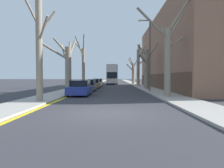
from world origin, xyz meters
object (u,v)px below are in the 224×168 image
parked_car_3 (98,83)px  lamp_post (149,52)px  street_tree_left_0 (39,48)px  street_tree_right_1 (146,67)px  street_tree_right_2 (138,66)px  street_tree_right_0 (168,55)px  parked_car_0 (80,88)px  parked_car_1 (88,86)px  street_tree_right_3 (133,72)px  street_tree_left_1 (67,64)px  parked_car_2 (94,84)px  street_tree_left_2 (83,65)px  double_decker_bus (112,74)px

parked_car_3 → lamp_post: size_ratio=0.51×
street_tree_left_0 → street_tree_right_1: street_tree_left_0 is taller
street_tree_right_2 → street_tree_right_0: bearing=-90.2°
parked_car_0 → parked_car_1: (0.00, 5.74, -0.02)m
street_tree_right_3 → lamp_post: lamp_post is taller
street_tree_right_2 → lamp_post: bearing=-92.4°
street_tree_left_1 → parked_car_0: size_ratio=1.66×
parked_car_0 → parked_car_1: size_ratio=0.87×
street_tree_left_0 → parked_car_0: bearing=70.2°
parked_car_0 → parked_car_2: 11.99m
street_tree_right_0 → lamp_post: 5.96m
street_tree_right_1 → lamp_post: (-0.50, -5.05, 1.41)m
street_tree_left_2 → lamp_post: 13.35m
street_tree_right_3 → street_tree_left_1: bearing=-111.1°
street_tree_left_2 → parked_car_3: 6.14m
street_tree_right_1 → lamp_post: 5.27m
street_tree_right_0 → street_tree_right_3: 32.25m
street_tree_left_2 → street_tree_right_0: size_ratio=1.03×
street_tree_left_1 → double_decker_bus: size_ratio=0.58×
street_tree_left_1 → street_tree_right_2: (10.12, 15.52, 0.68)m
parked_car_3 → lamp_post: lamp_post is taller
parked_car_0 → street_tree_right_1: bearing=49.8°
parked_car_1 → parked_car_3: size_ratio=1.08×
street_tree_left_0 → street_tree_right_3: size_ratio=1.20×
street_tree_right_1 → street_tree_right_3: bearing=89.8°
street_tree_right_2 → parked_car_1: (-7.83, -14.27, -3.24)m
street_tree_left_0 → street_tree_left_1: (-0.44, 9.67, -0.52)m
street_tree_left_0 → parked_car_3: bearing=85.5°
street_tree_left_1 → street_tree_right_2: size_ratio=0.79×
street_tree_left_0 → street_tree_left_2: (-0.07, 18.93, -0.01)m
double_decker_bus → street_tree_left_1: bearing=-100.6°
parked_car_0 → lamp_post: bearing=29.2°
street_tree_right_0 → parked_car_0: street_tree_right_0 is taller
street_tree_left_0 → parked_car_1: 11.49m
street_tree_right_0 → street_tree_right_3: size_ratio=1.23×
street_tree_left_0 → street_tree_right_2: size_ratio=0.95×
street_tree_right_1 → street_tree_right_2: size_ratio=0.78×
street_tree_left_1 → parked_car_1: size_ratio=1.44×
street_tree_right_2 → street_tree_right_3: (-0.11, 10.40, -0.92)m
street_tree_left_1 → parked_car_3: bearing=80.8°
street_tree_right_0 → lamp_post: bearing=96.0°
parked_car_0 → parked_car_3: bearing=90.0°
street_tree_left_0 → street_tree_right_3: (9.58, 35.58, -0.76)m
street_tree_right_3 → parked_car_3: 14.20m
street_tree_right_3 → parked_car_2: street_tree_right_3 is taller
street_tree_right_0 → parked_car_2: street_tree_right_0 is taller
street_tree_left_0 → parked_car_0: street_tree_left_0 is taller
street_tree_left_0 → parked_car_2: street_tree_left_0 is taller
parked_car_1 → lamp_post: bearing=-13.7°
parked_car_1 → double_decker_bus: bearing=84.0°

